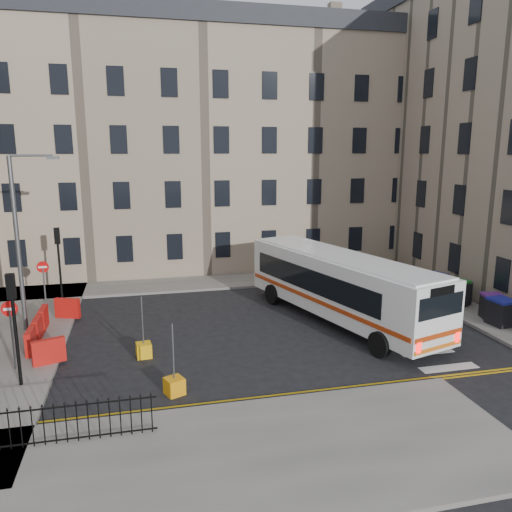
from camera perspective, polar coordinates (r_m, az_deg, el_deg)
name	(u,v)px	position (r m, az deg, el deg)	size (l,w,h in m)	color
ground	(303,325)	(24.76, 5.44, -7.82)	(120.00, 120.00, 0.00)	black
pavement_north	(169,285)	(31.78, -9.95, -3.31)	(36.00, 3.20, 0.15)	slate
pavement_east	(423,290)	(31.96, 18.59, -3.68)	(2.40, 26.00, 0.15)	slate
pavement_sw	(174,468)	(14.64, -9.36, -22.79)	(20.00, 6.00, 0.15)	slate
terrace_north	(144,146)	(37.53, -12.65, 12.12)	(38.30, 10.80, 17.20)	tan
traffic_light_nw	(58,253)	(29.39, -21.65, 0.36)	(0.28, 0.22, 4.10)	black
traffic_light_sw	(14,312)	(19.37, -25.97, -5.79)	(0.28, 0.22, 4.10)	black
streetlamp	(17,242)	(24.97, -25.61, 1.50)	(0.50, 0.22, 8.14)	#595B5E
no_entry_north	(44,276)	(27.71, -23.11, -2.12)	(0.60, 0.08, 3.00)	#595B5E
no_entry_south	(11,321)	(21.11, -26.23, -6.67)	(0.60, 0.08, 3.00)	#595B5E
roadworks_barriers	(46,328)	(24.20, -22.84, -7.60)	(1.66, 6.26, 1.00)	red
iron_railings	(15,429)	(16.23, -25.82, -17.38)	(7.80, 0.04, 1.20)	black
bus	(340,284)	(24.93, 9.56, -3.19)	(6.13, 12.43, 3.31)	white
wheelie_bin_a	(501,312)	(26.74, 26.23, -5.74)	(1.12, 1.25, 1.29)	black
wheelie_bin_b	(493,307)	(27.47, 25.45, -5.26)	(1.23, 1.34, 1.24)	black
wheelie_bin_c	(454,292)	(29.04, 21.69, -3.86)	(1.42, 1.53, 1.42)	black
wheelie_bin_d	(458,292)	(29.49, 22.06, -3.79)	(1.17, 1.30, 1.28)	black
wheelie_bin_e	(436,283)	(31.19, 19.90, -2.90)	(1.16, 1.26, 1.16)	black
bollard_yellow	(144,350)	(21.43, -12.69, -10.46)	(0.60, 0.60, 0.60)	#F7B20D
bollard_chevron	(174,386)	(18.25, -9.31, -14.46)	(0.60, 0.60, 0.60)	orange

